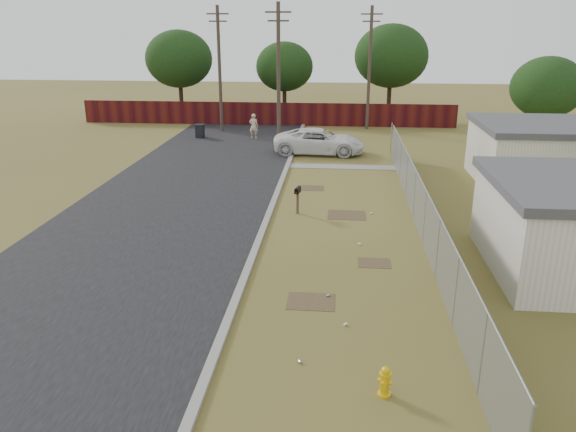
# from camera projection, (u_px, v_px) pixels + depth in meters

# --- Properties ---
(ground) EXTENTS (120.00, 120.00, 0.00)m
(ground) POSITION_uv_depth(u_px,v_px,m) (339.00, 241.00, 21.12)
(ground) COLOR olive
(ground) RESTS_ON ground
(street) EXTENTS (15.10, 60.00, 0.12)m
(street) POSITION_uv_depth(u_px,v_px,m) (210.00, 180.00, 29.28)
(street) COLOR black
(street) RESTS_ON ground
(chainlink_fence) EXTENTS (0.10, 27.06, 2.02)m
(chainlink_fence) POSITION_uv_depth(u_px,v_px,m) (421.00, 214.00, 21.56)
(chainlink_fence) COLOR gray
(chainlink_fence) RESTS_ON ground
(privacy_fence) EXTENTS (30.00, 0.12, 1.80)m
(privacy_fence) POSITION_uv_depth(u_px,v_px,m) (266.00, 114.00, 44.89)
(privacy_fence) COLOR #4C1410
(privacy_fence) RESTS_ON ground
(utility_poles) EXTENTS (12.60, 8.24, 9.00)m
(utility_poles) POSITION_uv_depth(u_px,v_px,m) (290.00, 69.00, 39.37)
(utility_poles) COLOR #4A3B31
(utility_poles) RESTS_ON ground
(horizon_trees) EXTENTS (33.32, 31.94, 7.78)m
(horizon_trees) POSITION_uv_depth(u_px,v_px,m) (354.00, 68.00, 41.73)
(horizon_trees) COLOR #352617
(horizon_trees) RESTS_ON ground
(fire_hydrant) EXTENTS (0.38, 0.38, 0.75)m
(fire_hydrant) POSITION_uv_depth(u_px,v_px,m) (385.00, 382.00, 12.22)
(fire_hydrant) COLOR #E1B00B
(fire_hydrant) RESTS_ON ground
(mailbox) EXTENTS (0.27, 0.52, 1.19)m
(mailbox) POSITION_uv_depth(u_px,v_px,m) (298.00, 192.00, 23.83)
(mailbox) COLOR brown
(mailbox) RESTS_ON ground
(pickup_truck) EXTENTS (5.72, 2.82, 1.56)m
(pickup_truck) POSITION_uv_depth(u_px,v_px,m) (319.00, 141.00, 35.00)
(pickup_truck) COLOR white
(pickup_truck) RESTS_ON ground
(pedestrian) EXTENTS (0.70, 0.52, 1.77)m
(pedestrian) POSITION_uv_depth(u_px,v_px,m) (254.00, 126.00, 39.56)
(pedestrian) COLOR beige
(pedestrian) RESTS_ON ground
(trash_bin) EXTENTS (0.62, 0.68, 0.96)m
(trash_bin) POSITION_uv_depth(u_px,v_px,m) (200.00, 131.00, 40.04)
(trash_bin) COLOR black
(trash_bin) RESTS_ON ground
(scattered_litter) EXTENTS (2.36, 11.55, 0.07)m
(scattered_litter) POSITION_uv_depth(u_px,v_px,m) (345.00, 276.00, 18.03)
(scattered_litter) COLOR white
(scattered_litter) RESTS_ON ground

